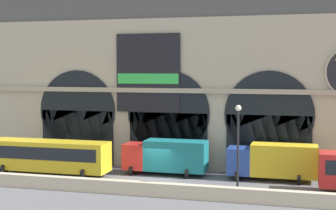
{
  "coord_description": "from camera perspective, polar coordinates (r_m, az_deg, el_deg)",
  "views": [
    {
      "loc": [
        12.2,
        -40.3,
        9.54
      ],
      "look_at": [
        -0.02,
        5.0,
        6.08
      ],
      "focal_mm": 53.4,
      "sensor_mm": 36.0,
      "label": 1
    }
  ],
  "objects": [
    {
      "name": "ground_plane",
      "position": [
        43.18,
        -1.72,
        -8.55
      ],
      "size": [
        200.0,
        200.0,
        0.0
      ],
      "primitive_type": "plane",
      "color": "slate"
    },
    {
      "name": "quay_parapet_wall",
      "position": [
        38.26,
        -4.0,
        -9.44
      ],
      "size": [
        90.0,
        0.7,
        1.04
      ],
      "primitive_type": "cube",
      "color": "beige",
      "rests_on": "ground"
    },
    {
      "name": "station_building",
      "position": [
        49.74,
        0.92,
        3.47
      ],
      "size": [
        39.24,
        6.25,
        18.27
      ],
      "color": "#B2A891",
      "rests_on": "ground"
    },
    {
      "name": "bus_midwest",
      "position": [
        45.9,
        -13.44,
        -5.63
      ],
      "size": [
        11.0,
        3.25,
        3.1
      ],
      "color": "gold",
      "rests_on": "ground"
    },
    {
      "name": "box_truck_center",
      "position": [
        44.95,
        -0.2,
        -5.83
      ],
      "size": [
        7.5,
        2.91,
        3.12
      ],
      "color": "red",
      "rests_on": "ground"
    },
    {
      "name": "box_truck_mideast",
      "position": [
        43.59,
        11.92,
        -6.24
      ],
      "size": [
        7.5,
        2.91,
        3.12
      ],
      "color": "#28479E",
      "rests_on": "ground"
    },
    {
      "name": "street_lamp_quayside",
      "position": [
        36.55,
        7.99,
        -3.89
      ],
      "size": [
        0.44,
        0.44,
        6.9
      ],
      "color": "black",
      "rests_on": "ground"
    }
  ]
}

